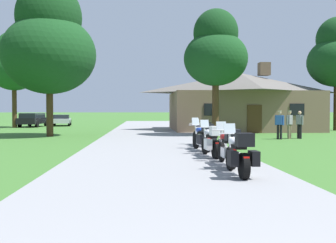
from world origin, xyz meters
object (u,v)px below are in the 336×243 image
object	(u,v)px
motorcycle_blue_fourth_in_row	(203,137)
bystander_gray_shirt_by_tree	(300,123)
motorcycle_red_second_in_row	(228,147)
motorcycle_white_nearest_to_camera	(239,154)
tree_left_near	(49,43)
bystander_blue_shirt_near_lodge	(279,123)
bystander_gray_shirt_beside_signpost	(289,123)
motorcycle_silver_third_in_row	(212,142)
tree_left_far	(14,64)
tree_by_lodge_front	(216,51)
parked_silver_sedan_far_left	(62,120)
parked_black_suv_far_left	(33,119)
motorcycle_black_farthest_in_row	(201,134)

from	to	relation	value
motorcycle_blue_fourth_in_row	bystander_gray_shirt_by_tree	xyz separation A→B (m)	(6.92, 7.22, 0.32)
motorcycle_red_second_in_row	bystander_gray_shirt_by_tree	world-z (taller)	bystander_gray_shirt_by_tree
motorcycle_white_nearest_to_camera	tree_left_near	xyz separation A→B (m)	(-8.55, 16.36, 5.43)
motorcycle_white_nearest_to_camera	bystander_blue_shirt_near_lodge	xyz separation A→B (m)	(5.54, 12.92, 0.34)
bystander_gray_shirt_beside_signpost	bystander_gray_shirt_by_tree	world-z (taller)	bystander_gray_shirt_beside_signpost
motorcycle_red_second_in_row	bystander_gray_shirt_beside_signpost	distance (m)	13.04
motorcycle_silver_third_in_row	bystander_blue_shirt_near_lodge	distance (m)	10.50
tree_left_far	tree_by_lodge_front	distance (m)	21.72
parked_silver_sedan_far_left	bystander_gray_shirt_by_tree	bearing A→B (deg)	-55.82
motorcycle_red_second_in_row	motorcycle_blue_fourth_in_row	distance (m)	4.28
motorcycle_blue_fourth_in_row	bystander_blue_shirt_near_lodge	distance (m)	8.72
parked_black_suv_far_left	tree_left_far	bearing A→B (deg)	-119.86
motorcycle_red_second_in_row	parked_silver_sedan_far_left	bearing A→B (deg)	109.02
bystander_blue_shirt_near_lodge	tree_left_near	xyz separation A→B (m)	(-14.09, 3.45, 5.09)
motorcycle_silver_third_in_row	bystander_gray_shirt_by_tree	xyz separation A→B (m)	(6.93, 9.39, 0.32)
motorcycle_blue_fourth_in_row	bystander_gray_shirt_beside_signpost	world-z (taller)	bystander_gray_shirt_beside_signpost
motorcycle_silver_third_in_row	parked_black_suv_far_left	size ratio (longest dim) A/B	0.44
bystander_gray_shirt_beside_signpost	tree_left_far	size ratio (longest dim) A/B	0.18
tree_left_far	parked_black_suv_far_left	distance (m)	5.85
motorcycle_black_farthest_in_row	bystander_blue_shirt_near_lodge	bearing A→B (deg)	30.62
bystander_gray_shirt_beside_signpost	bystander_gray_shirt_by_tree	size ratio (longest dim) A/B	1.01
parked_black_suv_far_left	motorcycle_white_nearest_to_camera	bearing A→B (deg)	-62.99
bystander_gray_shirt_beside_signpost	parked_black_suv_far_left	size ratio (longest dim) A/B	0.36
tree_left_near	motorcycle_white_nearest_to_camera	bearing A→B (deg)	-62.41
tree_left_far	parked_black_suv_far_left	size ratio (longest dim) A/B	1.98
motorcycle_blue_fourth_in_row	tree_by_lodge_front	distance (m)	11.34
motorcycle_red_second_in_row	tree_by_lodge_front	bearing A→B (deg)	80.36
bystander_blue_shirt_near_lodge	tree_left_far	distance (m)	26.72
bystander_gray_shirt_by_tree	parked_black_suv_far_left	world-z (taller)	bystander_gray_shirt_by_tree
bystander_blue_shirt_near_lodge	tree_left_near	world-z (taller)	tree_left_near
motorcycle_red_second_in_row	motorcycle_blue_fourth_in_row	size ratio (longest dim) A/B	1.01
motorcycle_blue_fourth_in_row	motorcycle_white_nearest_to_camera	bearing A→B (deg)	-100.46
bystander_gray_shirt_by_tree	parked_silver_sedan_far_left	xyz separation A→B (m)	(-18.30, 20.32, -0.29)
tree_left_near	bystander_blue_shirt_near_lodge	bearing A→B (deg)	-13.75
motorcycle_black_farthest_in_row	tree_left_near	distance (m)	13.10
bystander_gray_shirt_by_tree	bystander_blue_shirt_near_lodge	bearing A→B (deg)	-95.67
motorcycle_blue_fourth_in_row	bystander_blue_shirt_near_lodge	world-z (taller)	bystander_blue_shirt_near_lodge
bystander_gray_shirt_by_tree	tree_left_near	size ratio (longest dim) A/B	0.17
motorcycle_red_second_in_row	motorcycle_silver_third_in_row	distance (m)	2.11
motorcycle_blue_fourth_in_row	tree_by_lodge_front	bearing A→B (deg)	66.59
motorcycle_silver_third_in_row	parked_black_suv_far_left	bearing A→B (deg)	110.68
motorcycle_blue_fourth_in_row	motorcycle_black_farthest_in_row	world-z (taller)	same
motorcycle_silver_third_in_row	tree_left_near	size ratio (longest dim) A/B	0.21
bystander_gray_shirt_beside_signpost	tree_left_far	distance (m)	27.05
tree_left_near	motorcycle_silver_third_in_row	bearing A→B (deg)	-55.33
tree_left_near	tree_by_lodge_front	size ratio (longest dim) A/B	1.19
motorcycle_black_farthest_in_row	bystander_gray_shirt_beside_signpost	bearing A→B (deg)	29.43
motorcycle_blue_fourth_in_row	tree_left_near	distance (m)	14.38
bystander_gray_shirt_beside_signpost	motorcycle_red_second_in_row	bearing A→B (deg)	22.45
motorcycle_white_nearest_to_camera	bystander_gray_shirt_by_tree	bearing A→B (deg)	61.59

